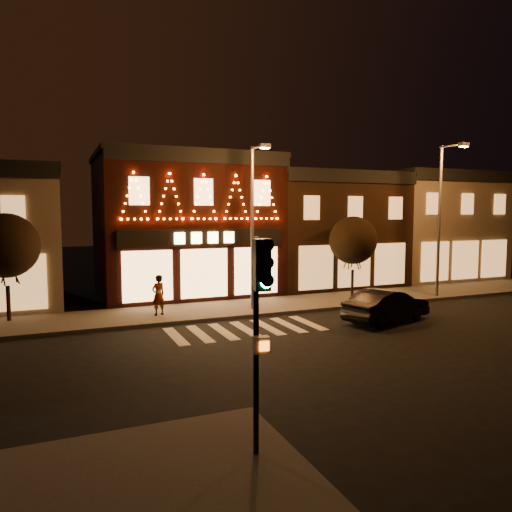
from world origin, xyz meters
TOP-DOWN VIEW (x-y plane):
  - ground at (0.00, 0.00)m, footprint 120.00×120.00m
  - sidewalk_far at (2.00, 8.00)m, footprint 44.00×4.00m
  - building_pulp at (0.00, 13.98)m, footprint 10.20×8.34m
  - building_right_a at (9.50, 13.99)m, footprint 9.20×8.28m
  - building_right_b at (18.50, 13.99)m, footprint 9.20×8.28m
  - traffic_signal_near at (-3.78, -6.27)m, footprint 0.34×0.45m
  - streetlamp_mid at (1.68, 7.08)m, footprint 0.50×1.82m
  - streetlamp_right at (12.86, 6.35)m, footprint 0.55×1.95m
  - tree_left at (-9.29, 9.00)m, footprint 2.85×2.85m
  - tree_right at (8.42, 8.53)m, footprint 2.73×2.73m
  - dark_sedan at (6.41, 2.84)m, footprint 4.76×2.74m
  - pedestrian at (-2.94, 7.61)m, footprint 0.81×0.69m

SIDE VIEW (x-z plane):
  - ground at x=0.00m, z-range 0.00..0.00m
  - sidewalk_far at x=2.00m, z-range 0.00..0.15m
  - dark_sedan at x=6.41m, z-range 0.00..1.48m
  - pedestrian at x=-2.94m, z-range 0.15..2.04m
  - traffic_signal_near at x=-3.78m, z-range 1.03..5.35m
  - tree_right at x=8.42m, z-range 1.06..5.62m
  - tree_left at x=-9.29m, z-range 1.10..5.86m
  - building_right_a at x=9.50m, z-range 0.01..7.51m
  - building_right_b at x=18.50m, z-range 0.01..7.81m
  - building_pulp at x=0.00m, z-range 0.01..8.31m
  - streetlamp_mid at x=1.68m, z-range 0.84..8.80m
  - streetlamp_right at x=12.86m, z-range 0.89..9.40m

